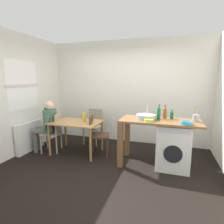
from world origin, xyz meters
TOP-DOWN VIEW (x-y plane):
  - ground_plane at (0.00, 0.00)m, footprint 5.46×5.46m
  - wall_back at (0.00, 1.75)m, footprint 4.60×0.10m
  - wall_window_side at (-2.15, 0.00)m, footprint 0.12×3.80m
  - radiator at (-2.02, 0.30)m, footprint 0.10×0.80m
  - dining_table at (-0.90, 0.54)m, footprint 1.10×0.76m
  - chair_person_seat at (-1.45, 0.46)m, footprint 0.50×0.50m
  - chair_opposite at (-0.42, 0.57)m, footprint 0.50×0.50m
  - chair_spare_by_wall at (-0.80, 1.32)m, footprint 0.42×0.42m
  - seated_person at (-1.61, 0.42)m, footprint 0.55×0.54m
  - kitchen_counter at (0.73, 0.47)m, footprint 1.50×0.68m
  - washing_machine at (1.20, 0.47)m, footprint 0.60×0.61m
  - sink_basin at (0.68, 0.47)m, footprint 0.38×0.38m
  - tap at (0.68, 0.65)m, footprint 0.02×0.02m
  - bottle_tall_green at (0.91, 0.53)m, footprint 0.07×0.07m
  - bottle_squat_brown at (1.02, 0.62)m, footprint 0.07×0.07m
  - bottle_clear_small at (1.15, 0.65)m, footprint 0.06×0.06m
  - mixing_bowl at (0.75, 0.27)m, footprint 0.17×0.17m
  - utensil_crock at (1.57, 0.52)m, footprint 0.11×0.11m
  - colander at (1.39, 0.25)m, footprint 0.20×0.20m
  - vase at (-0.75, 0.64)m, footprint 0.09×0.09m
  - scissors at (0.89, 0.37)m, footprint 0.15×0.06m

SIDE VIEW (x-z plane):
  - ground_plane at x=0.00m, z-range 0.00..0.00m
  - radiator at x=-2.02m, z-range 0.00..0.70m
  - washing_machine at x=1.20m, z-range 0.00..0.86m
  - chair_person_seat at x=-1.45m, z-range 0.06..0.96m
  - chair_opposite at x=-0.42m, z-range 0.06..0.96m
  - chair_spare_by_wall at x=-0.80m, z-range 0.06..0.96m
  - dining_table at x=-0.90m, z-range 0.27..1.01m
  - seated_person at x=-1.61m, z-range 0.07..1.27m
  - kitchen_counter at x=0.73m, z-range 0.30..1.22m
  - vase at x=-0.75m, z-range 0.74..0.93m
  - scissors at x=0.89m, z-range 0.92..0.93m
  - mixing_bowl at x=0.75m, z-range 0.92..0.97m
  - colander at x=1.39m, z-range 0.92..0.98m
  - sink_basin at x=0.68m, z-range 0.92..1.01m
  - utensil_crock at x=1.57m, z-range 0.84..1.14m
  - bottle_clear_small at x=1.15m, z-range 0.91..1.09m
  - bottle_squat_brown at x=1.02m, z-range 0.91..1.18m
  - bottle_tall_green at x=0.91m, z-range 0.91..1.19m
  - tap at x=0.68m, z-range 0.92..1.20m
  - wall_back at x=0.00m, z-range 0.00..2.70m
  - wall_window_side at x=-2.15m, z-range 0.00..2.70m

